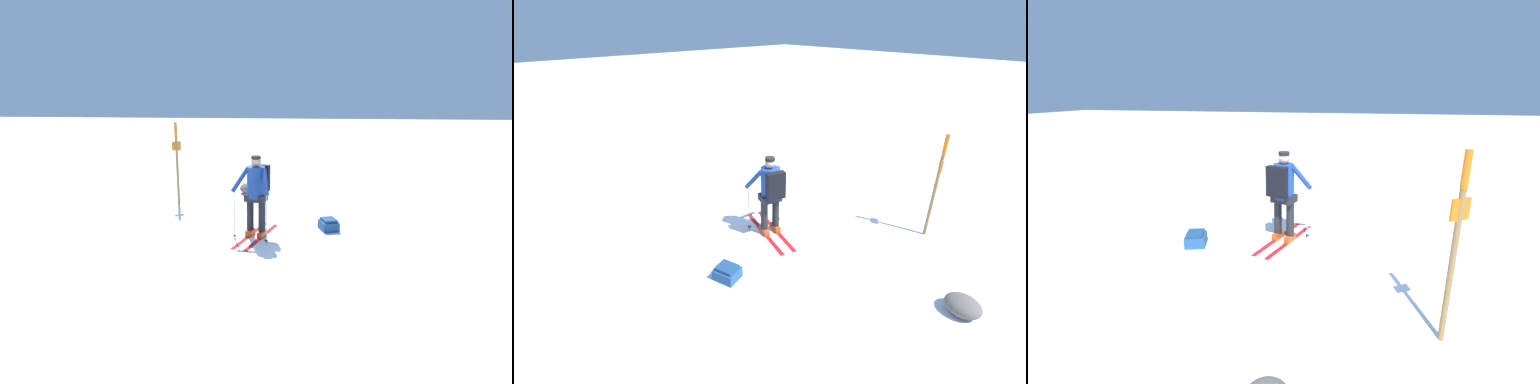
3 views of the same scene
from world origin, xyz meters
The scene contains 4 objects.
ground_plane centered at (0.00, 0.00, 0.00)m, with size 80.00×80.00×0.00m, color white.
skier centered at (-0.20, -0.64, 1.00)m, with size 1.75×0.94×1.71m.
dropped_backpack centered at (0.33, -2.18, 0.12)m, with size 0.50×0.47×0.26m.
trail_marker centered at (2.08, 1.71, 1.31)m, with size 0.14×0.22×2.20m.
Camera 3 is at (5.69, 0.63, 2.75)m, focal length 24.00 mm.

